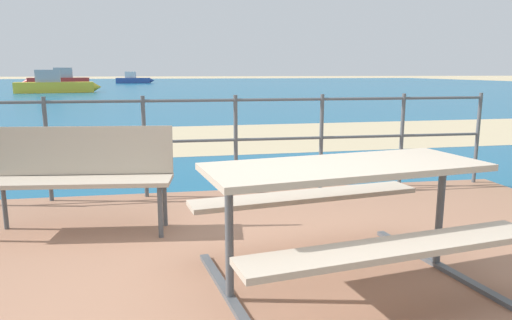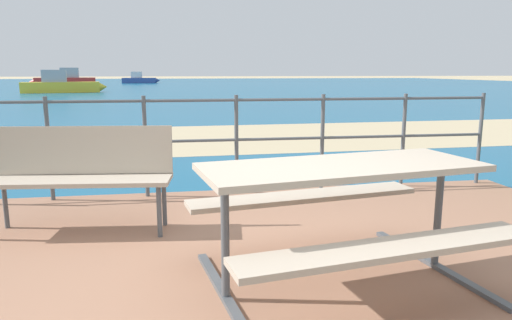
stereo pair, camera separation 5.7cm
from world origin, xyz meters
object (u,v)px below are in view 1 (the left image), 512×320
boat_mid (134,79)px  boat_far (58,81)px  boat_near (55,85)px  park_bench (81,169)px  picnic_table (344,195)px

boat_mid → boat_far: boat_far is taller
boat_near → boat_mid: bearing=71.5°
boat_mid → boat_far: bearing=-112.7°
park_bench → boat_near: (-6.82, 28.30, -0.09)m
boat_near → boat_far: size_ratio=0.96×
park_bench → boat_near: bearing=109.4°
boat_mid → boat_far: 13.15m
boat_near → boat_far: bearing=90.9°
picnic_table → boat_mid: boat_mid is taller
park_bench → boat_near: size_ratio=0.29×
park_bench → boat_near: boat_near is taller
park_bench → boat_mid: (-3.77, 51.37, -0.16)m
picnic_table → boat_mid: bearing=86.4°
picnic_table → boat_near: (-8.66, 29.65, -0.14)m
park_bench → boat_near: 29.11m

